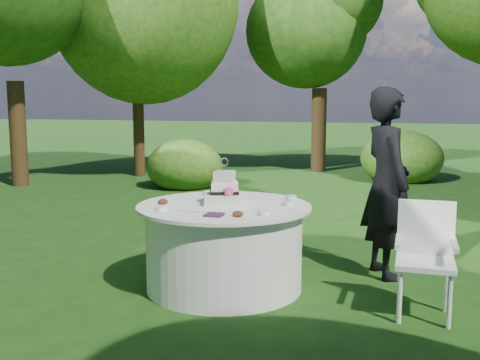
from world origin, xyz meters
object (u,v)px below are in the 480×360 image
Objects in this scene: napkins at (214,215)px; chair at (425,250)px; cake at (224,192)px; table at (224,246)px; guest at (387,183)px.

napkins is 0.16× the size of chair.
table is at bearing -84.39° from cake.
cake is 1.77m from chair.
guest reaches higher than chair.
guest is 1.59m from cake.
table is at bearing 98.87° from napkins.
table is 3.68× the size of cake.
napkins is 0.09× the size of table.
table is 0.50m from cake.
table is 1.73m from chair.
napkins is 0.53m from cake.
guest is at bearing 29.52° from cake.
guest is 4.30× the size of cake.
chair is at bearing 173.50° from guest.
cake is at bearing 98.73° from napkins.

